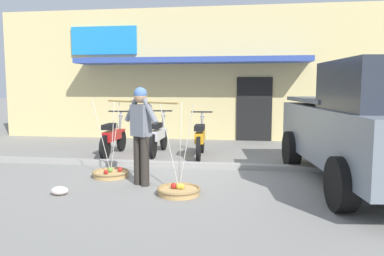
{
  "coord_description": "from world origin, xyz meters",
  "views": [
    {
      "loc": [
        1.23,
        -7.09,
        1.7
      ],
      "look_at": [
        0.13,
        0.6,
        0.85
      ],
      "focal_mm": 35.3,
      "sensor_mm": 36.0,
      "label": 1
    }
  ],
  "objects_px": {
    "fruit_basket_right_side": "(111,173)",
    "motorcycle_second_in_row": "(158,136)",
    "fruit_basket_left_side": "(179,190)",
    "motorcycle_third_in_row": "(200,139)",
    "plastic_litter_bag": "(60,191)",
    "motorcycle_nearest_shop": "(113,137)",
    "fruit_vendor": "(141,129)",
    "parked_truck": "(372,127)"
  },
  "relations": [
    {
      "from": "fruit_basket_right_side",
      "to": "motorcycle_second_in_row",
      "type": "height_order",
      "value": "fruit_basket_right_side"
    },
    {
      "from": "fruit_basket_left_side",
      "to": "motorcycle_third_in_row",
      "type": "bearing_deg",
      "value": 90.89
    },
    {
      "from": "fruit_basket_left_side",
      "to": "plastic_litter_bag",
      "type": "height_order",
      "value": "fruit_basket_left_side"
    },
    {
      "from": "fruit_basket_right_side",
      "to": "plastic_litter_bag",
      "type": "bearing_deg",
      "value": -106.54
    },
    {
      "from": "fruit_basket_left_side",
      "to": "motorcycle_nearest_shop",
      "type": "distance_m",
      "value": 3.89
    },
    {
      "from": "fruit_vendor",
      "to": "motorcycle_third_in_row",
      "type": "distance_m",
      "value": 2.87
    },
    {
      "from": "fruit_vendor",
      "to": "fruit_basket_left_side",
      "type": "bearing_deg",
      "value": -33.46
    },
    {
      "from": "fruit_basket_right_side",
      "to": "motorcycle_nearest_shop",
      "type": "height_order",
      "value": "fruit_basket_right_side"
    },
    {
      "from": "fruit_basket_left_side",
      "to": "motorcycle_nearest_shop",
      "type": "xyz_separation_m",
      "value": [
        -2.22,
        3.16,
        0.38
      ]
    },
    {
      "from": "fruit_basket_left_side",
      "to": "plastic_litter_bag",
      "type": "bearing_deg",
      "value": -171.44
    },
    {
      "from": "motorcycle_third_in_row",
      "to": "parked_truck",
      "type": "xyz_separation_m",
      "value": [
        3.18,
        -2.28,
        0.58
      ]
    },
    {
      "from": "plastic_litter_bag",
      "to": "motorcycle_second_in_row",
      "type": "bearing_deg",
      "value": 79.41
    },
    {
      "from": "fruit_basket_left_side",
      "to": "motorcycle_nearest_shop",
      "type": "bearing_deg",
      "value": 125.11
    },
    {
      "from": "motorcycle_third_in_row",
      "to": "fruit_basket_left_side",
      "type": "bearing_deg",
      "value": -89.11
    },
    {
      "from": "parked_truck",
      "to": "fruit_vendor",
      "type": "bearing_deg",
      "value": -173.27
    },
    {
      "from": "motorcycle_second_in_row",
      "to": "fruit_basket_right_side",
      "type": "bearing_deg",
      "value": -97.51
    },
    {
      "from": "fruit_basket_right_side",
      "to": "motorcycle_second_in_row",
      "type": "relative_size",
      "value": 0.8
    },
    {
      "from": "fruit_vendor",
      "to": "motorcycle_second_in_row",
      "type": "distance_m",
      "value": 3.08
    },
    {
      "from": "fruit_vendor",
      "to": "motorcycle_second_in_row",
      "type": "bearing_deg",
      "value": 97.8
    },
    {
      "from": "fruit_basket_right_side",
      "to": "motorcycle_nearest_shop",
      "type": "xyz_separation_m",
      "value": [
        -0.74,
        2.18,
        0.38
      ]
    },
    {
      "from": "motorcycle_second_in_row",
      "to": "motorcycle_third_in_row",
      "type": "bearing_deg",
      "value": -13.65
    },
    {
      "from": "motorcycle_nearest_shop",
      "to": "motorcycle_third_in_row",
      "type": "height_order",
      "value": "same"
    },
    {
      "from": "motorcycle_second_in_row",
      "to": "parked_truck",
      "type": "bearing_deg",
      "value": -30.73
    },
    {
      "from": "parked_truck",
      "to": "motorcycle_third_in_row",
      "type": "bearing_deg",
      "value": 144.38
    },
    {
      "from": "motorcycle_second_in_row",
      "to": "motorcycle_third_in_row",
      "type": "relative_size",
      "value": 1.0
    },
    {
      "from": "fruit_basket_left_side",
      "to": "plastic_litter_bag",
      "type": "relative_size",
      "value": 5.19
    },
    {
      "from": "fruit_vendor",
      "to": "fruit_basket_right_side",
      "type": "distance_m",
      "value": 1.27
    },
    {
      "from": "motorcycle_nearest_shop",
      "to": "motorcycle_second_in_row",
      "type": "xyz_separation_m",
      "value": [
        1.07,
        0.34,
        0.0
      ]
    },
    {
      "from": "fruit_vendor",
      "to": "fruit_basket_right_side",
      "type": "height_order",
      "value": "fruit_vendor"
    },
    {
      "from": "plastic_litter_bag",
      "to": "fruit_vendor",
      "type": "bearing_deg",
      "value": 34.63
    },
    {
      "from": "fruit_vendor",
      "to": "fruit_basket_left_side",
      "type": "relative_size",
      "value": 1.17
    },
    {
      "from": "fruit_basket_right_side",
      "to": "parked_truck",
      "type": "height_order",
      "value": "parked_truck"
    },
    {
      "from": "fruit_basket_left_side",
      "to": "motorcycle_second_in_row",
      "type": "xyz_separation_m",
      "value": [
        -1.16,
        3.5,
        0.38
      ]
    },
    {
      "from": "motorcycle_nearest_shop",
      "to": "motorcycle_second_in_row",
      "type": "height_order",
      "value": "same"
    },
    {
      "from": "fruit_basket_left_side",
      "to": "motorcycle_second_in_row",
      "type": "distance_m",
      "value": 3.71
    },
    {
      "from": "fruit_vendor",
      "to": "motorcycle_third_in_row",
      "type": "height_order",
      "value": "fruit_vendor"
    },
    {
      "from": "parked_truck",
      "to": "motorcycle_nearest_shop",
      "type": "bearing_deg",
      "value": 157.56
    },
    {
      "from": "parked_truck",
      "to": "fruit_basket_left_side",
      "type": "bearing_deg",
      "value": -163.14
    },
    {
      "from": "motorcycle_second_in_row",
      "to": "parked_truck",
      "type": "relative_size",
      "value": 0.37
    },
    {
      "from": "fruit_basket_left_side",
      "to": "fruit_basket_right_side",
      "type": "relative_size",
      "value": 1.0
    },
    {
      "from": "fruit_basket_left_side",
      "to": "motorcycle_third_in_row",
      "type": "relative_size",
      "value": 0.8
    },
    {
      "from": "motorcycle_nearest_shop",
      "to": "plastic_litter_bag",
      "type": "distance_m",
      "value": 3.48
    }
  ]
}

